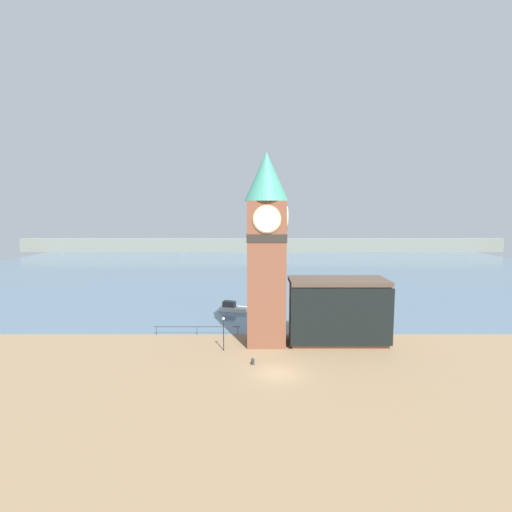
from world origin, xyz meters
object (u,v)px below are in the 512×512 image
at_px(lamp_post, 222,327).
at_px(mooring_bollard_near, 251,361).
at_px(clock_tower, 265,244).
at_px(boat_near, 231,307).
at_px(pier_building, 336,311).

bearing_deg(lamp_post, mooring_bollard_near, -50.90).
height_order(mooring_bollard_near, lamp_post, lamp_post).
distance_m(clock_tower, boat_near, 19.44).
relative_size(boat_near, mooring_bollard_near, 6.66).
bearing_deg(clock_tower, lamp_post, -151.90).
distance_m(pier_building, lamp_post, 13.61).
xyz_separation_m(pier_building, boat_near, (-13.30, 14.82, -3.30)).
xyz_separation_m(clock_tower, boat_near, (-4.86, 15.13, -11.21)).
bearing_deg(boat_near, lamp_post, -73.97).
xyz_separation_m(pier_building, mooring_bollard_near, (-9.96, -6.93, -3.47)).
xyz_separation_m(mooring_bollard_near, lamp_post, (-3.29, 4.05, 2.31)).
bearing_deg(pier_building, boat_near, 131.92).
distance_m(boat_near, lamp_post, 17.83).
relative_size(pier_building, mooring_bollard_near, 16.71).
bearing_deg(mooring_bollard_near, pier_building, 34.81).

